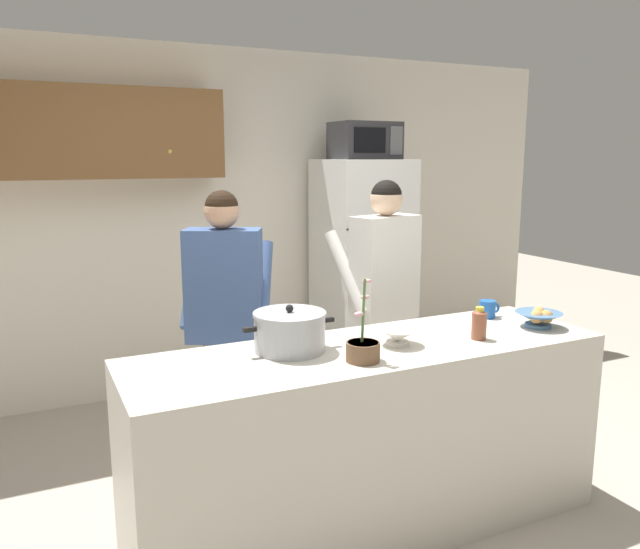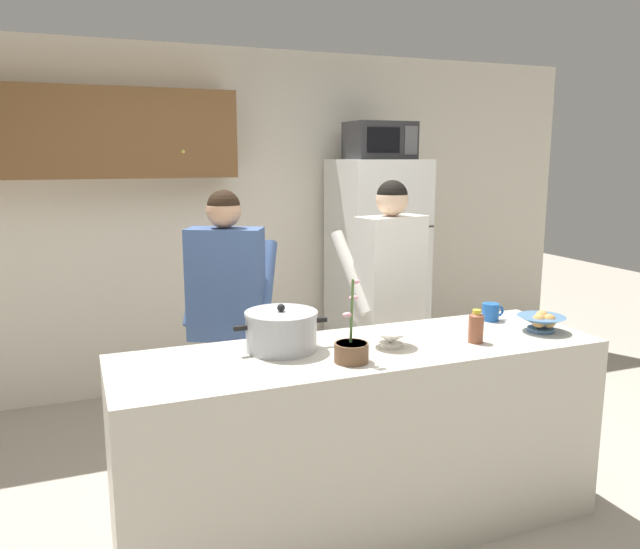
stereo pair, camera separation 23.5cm
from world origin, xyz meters
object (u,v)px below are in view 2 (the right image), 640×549
object	(u,v)px
person_near_pot	(227,300)
bread_bowl	(542,322)
person_by_sink	(389,283)
cooking_pot	(281,331)
empty_bowl	(391,337)
potted_orchid	(351,349)
coffee_mug	(491,312)
bottle_near_edge	(476,326)
microwave	(380,141)
refrigerator	(376,273)

from	to	relation	value
person_near_pot	bread_bowl	bearing A→B (deg)	-33.32
person_by_sink	cooking_pot	distance (m)	1.15
empty_bowl	potted_orchid	size ratio (longest dim) A/B	0.54
cooking_pot	potted_orchid	distance (m)	0.36
cooking_pot	potted_orchid	xyz separation A→B (m)	(0.23, -0.27, -0.03)
person_near_pot	cooking_pot	size ratio (longest dim) A/B	3.64
empty_bowl	potted_orchid	distance (m)	0.29
coffee_mug	bottle_near_edge	bearing A→B (deg)	-135.87
microwave	cooking_pot	distance (m)	2.37
bread_bowl	cooking_pot	bearing A→B (deg)	171.59
bread_bowl	bottle_near_edge	size ratio (longest dim) A/B	1.50
bread_bowl	potted_orchid	distance (m)	1.10
microwave	person_near_pot	world-z (taller)	microwave
cooking_pot	bottle_near_edge	distance (m)	0.93
bottle_near_edge	empty_bowl	bearing A→B (deg)	167.82
bread_bowl	empty_bowl	bearing A→B (deg)	176.24
microwave	bottle_near_edge	xyz separation A→B (m)	(-0.46, -1.95, -0.91)
bread_bowl	person_near_pot	bearing A→B (deg)	146.68
person_near_pot	cooking_pot	bearing A→B (deg)	-83.50
person_by_sink	potted_orchid	xyz separation A→B (m)	(-0.69, -0.96, -0.06)
empty_bowl	refrigerator	bearing A→B (deg)	65.19
refrigerator	person_near_pot	size ratio (longest dim) A/B	1.09
microwave	person_by_sink	distance (m)	1.43
person_near_pot	cooking_pot	world-z (taller)	person_near_pot
bottle_near_edge	microwave	bearing A→B (deg)	76.68
person_near_pot	empty_bowl	size ratio (longest dim) A/B	8.08
cooking_pot	empty_bowl	size ratio (longest dim) A/B	2.22
bread_bowl	empty_bowl	size ratio (longest dim) A/B	1.20
person_by_sink	potted_orchid	bearing A→B (deg)	-125.74
microwave	coffee_mug	world-z (taller)	microwave
refrigerator	coffee_mug	world-z (taller)	refrigerator
cooking_pot	empty_bowl	distance (m)	0.51
microwave	person_near_pot	size ratio (longest dim) A/B	0.30
microwave	person_by_sink	world-z (taller)	microwave
microwave	bread_bowl	bearing A→B (deg)	-91.18
coffee_mug	empty_bowl	world-z (taller)	coffee_mug
bottle_near_edge	person_by_sink	bearing A→B (deg)	88.92
refrigerator	microwave	distance (m)	1.03
person_by_sink	empty_bowl	world-z (taller)	person_by_sink
potted_orchid	person_near_pot	bearing A→B (deg)	107.26
person_by_sink	bread_bowl	bearing A→B (deg)	-65.32
person_near_pot	potted_orchid	xyz separation A→B (m)	(0.31, -1.00, -0.03)
coffee_mug	person_by_sink	bearing A→B (deg)	116.52
microwave	coffee_mug	size ratio (longest dim) A/B	3.66
microwave	potted_orchid	distance (m)	2.48
cooking_pot	coffee_mug	distance (m)	1.22
potted_orchid	empty_bowl	bearing A→B (deg)	26.71
refrigerator	cooking_pot	size ratio (longest dim) A/B	3.98
cooking_pot	bottle_near_edge	world-z (taller)	cooking_pot
cooking_pot	potted_orchid	world-z (taller)	potted_orchid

